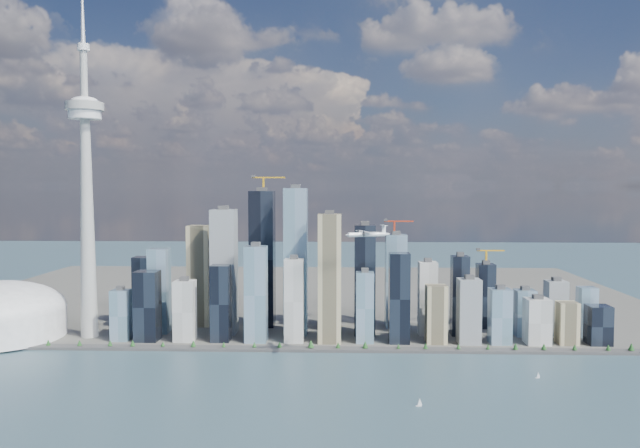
{
  "coord_description": "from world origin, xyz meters",
  "views": [
    {
      "loc": [
        87.77,
        -626.31,
        234.47
      ],
      "look_at": [
        57.55,
        260.0,
        180.9
      ],
      "focal_mm": 35.0,
      "sensor_mm": 36.0,
      "label": 1
    }
  ],
  "objects_px": {
    "sailboat_west": "(419,403)",
    "airplane": "(367,234)",
    "needle_tower": "(86,186)",
    "sailboat_east": "(538,376)"
  },
  "relations": [
    {
      "from": "sailboat_west",
      "to": "airplane",
      "type": "bearing_deg",
      "value": 102.38
    },
    {
      "from": "airplane",
      "to": "sailboat_west",
      "type": "bearing_deg",
      "value": -88.53
    },
    {
      "from": "needle_tower",
      "to": "airplane",
      "type": "height_order",
      "value": "needle_tower"
    },
    {
      "from": "airplane",
      "to": "sailboat_west",
      "type": "xyz_separation_m",
      "value": [
        50.18,
        -142.59,
        -170.64
      ]
    },
    {
      "from": "needle_tower",
      "to": "sailboat_east",
      "type": "xyz_separation_m",
      "value": [
        629.02,
        -178.18,
        -233.12
      ]
    },
    {
      "from": "airplane",
      "to": "sailboat_west",
      "type": "relative_size",
      "value": 6.08
    },
    {
      "from": "needle_tower",
      "to": "airplane",
      "type": "relative_size",
      "value": 9.28
    },
    {
      "from": "sailboat_east",
      "to": "airplane",
      "type": "bearing_deg",
      "value": 163.91
    },
    {
      "from": "needle_tower",
      "to": "sailboat_west",
      "type": "height_order",
      "value": "needle_tower"
    },
    {
      "from": "needle_tower",
      "to": "airplane",
      "type": "bearing_deg",
      "value": -18.2
    }
  ]
}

